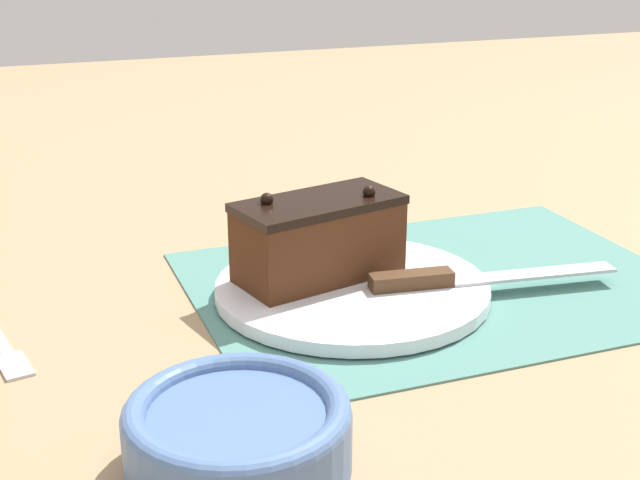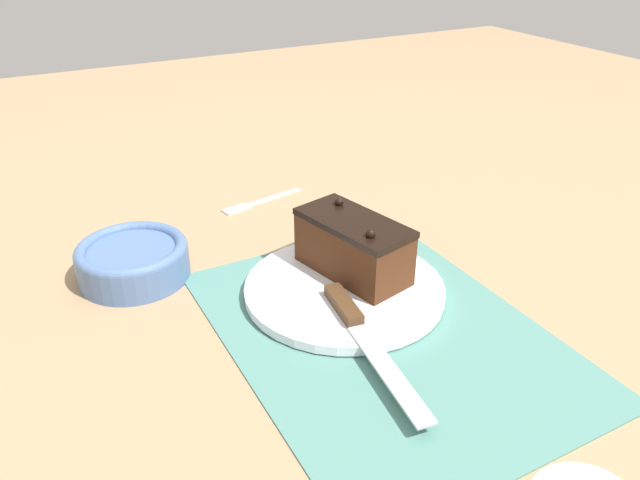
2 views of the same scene
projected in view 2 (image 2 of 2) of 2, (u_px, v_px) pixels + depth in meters
The scene contains 7 objects.
ground_plane at pixel (383, 333), 0.72m from camera, with size 3.00×3.00×0.00m, color #9E7F5B.
placemat_woven at pixel (383, 332), 0.72m from camera, with size 0.46×0.34×0.00m, color slate.
cake_plate at pixel (344, 289), 0.79m from camera, with size 0.25×0.25×0.01m.
chocolate_cake at pixel (353, 246), 0.79m from camera, with size 0.17×0.11×0.08m.
serving_knife at pixel (357, 325), 0.70m from camera, with size 0.24×0.05×0.01m.
small_bowl at pixel (133, 259), 0.82m from camera, with size 0.15×0.15×0.05m.
dessert_fork at pixel (257, 202), 1.03m from camera, with size 0.04×0.15×0.01m.
Camera 2 is at (0.48, -0.34, 0.44)m, focal length 35.00 mm.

